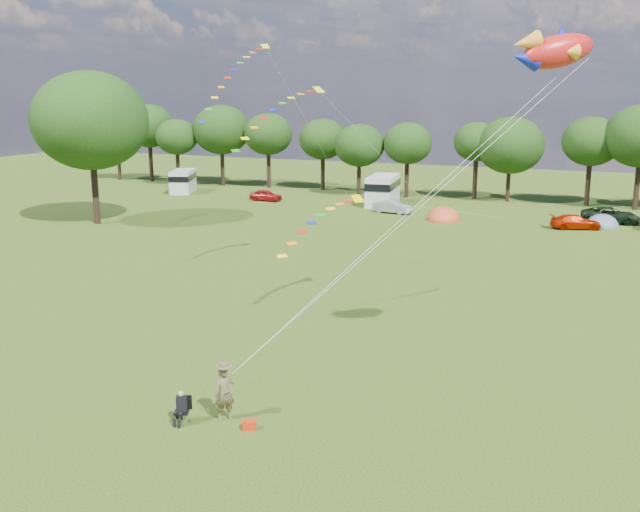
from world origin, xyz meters
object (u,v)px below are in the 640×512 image
at_px(campervan_b, 383,189).
at_px(car_d, 610,215).
at_px(car_b, 392,207).
at_px(tent_orange, 444,220).
at_px(car_c, 576,222).
at_px(tent_greyblue, 602,226).
at_px(campervan_a, 183,180).
at_px(big_tree, 90,121).
at_px(car_a, 266,195).
at_px(camp_chair, 182,404).
at_px(fish_kite, 552,51).
at_px(kite_flyer, 225,394).

bearing_deg(campervan_b, car_d, -102.45).
relative_size(car_b, tent_orange, 1.01).
bearing_deg(car_c, campervan_b, 52.76).
bearing_deg(tent_greyblue, campervan_a, 174.99).
distance_m(big_tree, car_b, 28.65).
distance_m(car_b, tent_orange, 5.80).
distance_m(car_a, car_b, 15.08).
height_order(car_b, tent_orange, tent_orange).
relative_size(campervan_b, camp_chair, 5.15).
bearing_deg(car_b, tent_greyblue, -79.34).
height_order(car_b, car_d, car_d).
bearing_deg(big_tree, car_b, 34.36).
bearing_deg(car_b, big_tree, 133.55).
height_order(big_tree, fish_kite, fish_kite).
bearing_deg(camp_chair, car_d, 50.65).
bearing_deg(fish_kite, camp_chair, 179.09).
height_order(big_tree, tent_orange, big_tree).
bearing_deg(car_a, camp_chair, -153.36).
height_order(car_b, fish_kite, fish_kite).
height_order(car_b, kite_flyer, kite_flyer).
bearing_deg(car_c, fish_kite, 161.79).
bearing_deg(car_d, tent_greyblue, 163.30).
bearing_deg(car_a, tent_orange, -98.81).
relative_size(car_c, campervan_b, 0.63).
distance_m(campervan_a, tent_orange, 32.89).
height_order(campervan_a, kite_flyer, campervan_a).
bearing_deg(campervan_a, car_b, -121.81).
bearing_deg(kite_flyer, car_a, 70.01).
xyz_separation_m(car_d, tent_greyblue, (-0.56, -2.11, -0.68)).
distance_m(big_tree, campervan_b, 29.45).
bearing_deg(campervan_a, tent_orange, -123.36).
distance_m(big_tree, tent_orange, 32.49).
relative_size(campervan_b, tent_greyblue, 2.05).
distance_m(camp_chair, fish_kite, 18.18).
bearing_deg(car_a, tent_greyblue, -90.40).
bearing_deg(tent_orange, campervan_a, 168.92).
height_order(car_c, fish_kite, fish_kite).
height_order(tent_orange, camp_chair, tent_orange).
height_order(big_tree, tent_greyblue, big_tree).
distance_m(car_d, tent_orange, 14.74).
bearing_deg(campervan_a, car_c, -120.26).
bearing_deg(campervan_b, car_b, -159.02).
height_order(campervan_b, tent_greyblue, campervan_b).
height_order(campervan_b, camp_chair, campervan_b).
bearing_deg(campervan_b, campervan_a, 83.71).
xyz_separation_m(car_b, kite_flyer, (7.67, -44.91, 0.38)).
height_order(car_a, kite_flyer, kite_flyer).
relative_size(car_c, camp_chair, 3.24).
bearing_deg(campervan_a, tent_greyblue, -117.29).
distance_m(car_c, camp_chair, 45.33).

